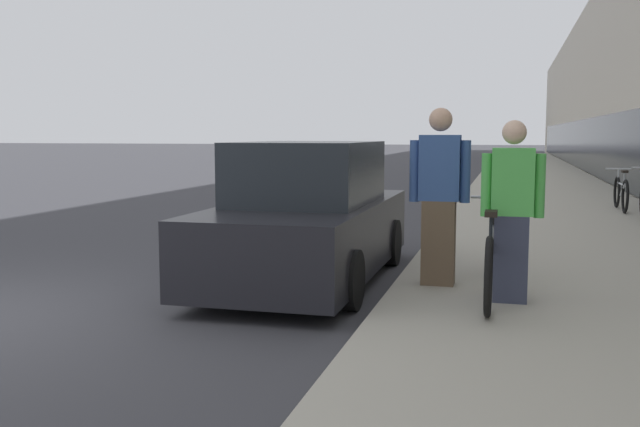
{
  "coord_description": "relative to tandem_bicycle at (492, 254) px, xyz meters",
  "views": [
    {
      "loc": [
        5.1,
        -5.16,
        1.71
      ],
      "look_at": [
        0.46,
        12.23,
        -0.3
      ],
      "focal_mm": 40.0,
      "sensor_mm": 36.0,
      "label": 1
    }
  ],
  "objects": [
    {
      "name": "cruiser_bike_farthest",
      "position": [
        2.37,
        8.53,
        -0.02
      ],
      "size": [
        0.52,
        1.82,
        0.85
      ],
      "color": "black",
      "rests_on": "sidewalk_slab"
    },
    {
      "name": "parked_sedan_curbside",
      "position": [
        -2.1,
        0.72,
        0.2
      ],
      "size": [
        1.74,
        4.14,
        1.62
      ],
      "color": "black",
      "rests_on": "ground"
    },
    {
      "name": "tandem_bicycle",
      "position": [
        0.0,
        0.0,
        0.0
      ],
      "size": [
        0.52,
        2.73,
        0.89
      ],
      "color": "black",
      "rests_on": "sidewalk_slab"
    },
    {
      "name": "person_bystander",
      "position": [
        -0.55,
        0.25,
        0.54
      ],
      "size": [
        0.62,
        0.24,
        1.83
      ],
      "color": "brown",
      "rests_on": "sidewalk_slab"
    },
    {
      "name": "person_rider",
      "position": [
        0.18,
        -0.35,
        0.47
      ],
      "size": [
        0.58,
        0.23,
        1.69
      ],
      "color": "#33384C",
      "rests_on": "sidewalk_slab"
    },
    {
      "name": "sidewalk_slab",
      "position": [
        1.08,
        18.99,
        -0.45
      ],
      "size": [
        4.17,
        70.0,
        0.14
      ],
      "color": "#A39E8E",
      "rests_on": "ground"
    }
  ]
}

